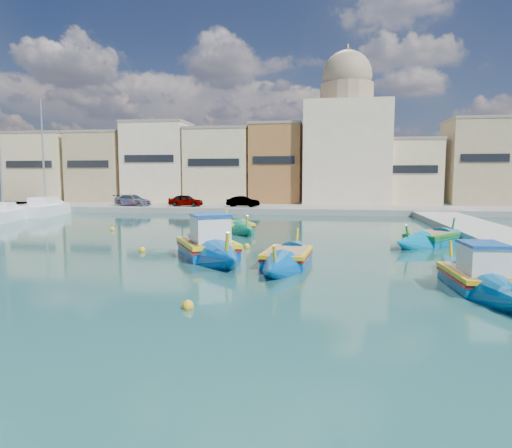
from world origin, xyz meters
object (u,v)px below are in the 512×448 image
(luzzu_blue_cabin, at_px, (208,249))
(luzzu_green, at_px, (236,228))
(luzzu_turquoise_cabin, at_px, (477,280))
(luzzu_cyan_mid, at_px, (431,240))
(church_block, at_px, (346,139))
(yacht_midnorth, at_px, (10,215))
(luzzu_blue_south, at_px, (287,259))
(yacht_north, at_px, (53,209))

(luzzu_blue_cabin, xyz_separation_m, luzzu_green, (-0.62, 10.28, -0.15))
(luzzu_turquoise_cabin, xyz_separation_m, luzzu_green, (-11.61, 15.02, -0.06))
(luzzu_turquoise_cabin, height_order, luzzu_green, luzzu_turquoise_cabin)
(luzzu_turquoise_cabin, height_order, luzzu_cyan_mid, luzzu_turquoise_cabin)
(church_block, relative_size, luzzu_blue_cabin, 2.07)
(yacht_midnorth, bearing_deg, luzzu_blue_cabin, -35.06)
(luzzu_blue_south, xyz_separation_m, yacht_midnorth, (-26.60, 17.21, 0.19))
(yacht_north, bearing_deg, yacht_midnorth, -94.66)
(yacht_north, bearing_deg, church_block, 25.88)
(luzzu_turquoise_cabin, relative_size, luzzu_blue_south, 1.00)
(church_block, bearing_deg, luzzu_turquoise_cabin, -85.89)
(church_block, xyz_separation_m, luzzu_blue_south, (-4.02, -37.70, -8.16))
(yacht_north, bearing_deg, luzzu_blue_cabin, -44.50)
(luzzu_blue_cabin, height_order, luzzu_blue_south, luzzu_blue_cabin)
(luzzu_blue_south, bearing_deg, yacht_north, 138.53)
(church_block, relative_size, luzzu_turquoise_cabin, 2.33)
(church_block, distance_m, luzzu_green, 28.64)
(luzzu_blue_south, bearing_deg, luzzu_turquoise_cabin, -25.80)
(luzzu_green, relative_size, yacht_midnorth, 0.69)
(church_block, xyz_separation_m, luzzu_blue_cabin, (-8.04, -36.34, -8.01))
(church_block, height_order, luzzu_cyan_mid, church_block)
(luzzu_turquoise_cabin, xyz_separation_m, luzzu_blue_south, (-6.97, 3.37, -0.07))
(luzzu_turquoise_cabin, height_order, yacht_midnorth, yacht_midnorth)
(luzzu_turquoise_cabin, distance_m, luzzu_cyan_mid, 10.72)
(luzzu_blue_cabin, relative_size, yacht_north, 0.75)
(church_block, distance_m, luzzu_blue_south, 38.78)
(luzzu_turquoise_cabin, distance_m, yacht_midnorth, 39.37)
(luzzu_blue_cabin, distance_m, yacht_midnorth, 27.58)
(church_block, bearing_deg, luzzu_blue_cabin, -102.47)
(luzzu_cyan_mid, distance_m, yacht_north, 37.38)
(luzzu_turquoise_cabin, relative_size, yacht_midnorth, 0.75)
(yacht_north, relative_size, yacht_midnorth, 1.13)
(luzzu_green, height_order, yacht_midnorth, yacht_midnorth)
(church_block, relative_size, luzzu_green, 2.54)
(luzzu_turquoise_cabin, height_order, luzzu_blue_cabin, luzzu_blue_cabin)
(luzzu_turquoise_cabin, bearing_deg, luzzu_blue_cabin, 156.71)
(luzzu_blue_cabin, bearing_deg, luzzu_green, 93.44)
(luzzu_blue_south, relative_size, yacht_north, 0.67)
(luzzu_turquoise_cabin, xyz_separation_m, yacht_north, (-33.09, 26.45, 0.17))
(luzzu_turquoise_cabin, distance_m, luzzu_green, 18.98)
(luzzu_blue_cabin, bearing_deg, yacht_north, 135.50)
(luzzu_green, xyz_separation_m, yacht_midnorth, (-21.96, 5.56, 0.18))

